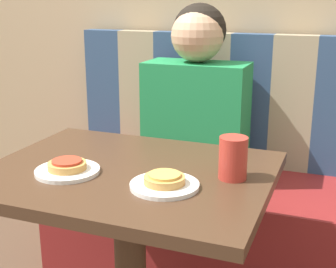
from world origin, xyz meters
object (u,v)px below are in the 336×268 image
(plate_left, at_px, (67,171))
(pizza_right, at_px, (165,179))
(person, at_px, (197,94))
(drinking_cup, at_px, (233,158))
(pizza_left, at_px, (67,165))
(plate_right, at_px, (165,185))

(plate_left, distance_m, pizza_right, 0.31)
(plate_left, xyz_separation_m, pizza_right, (0.31, 0.00, 0.02))
(person, distance_m, pizza_right, 0.78)
(person, relative_size, drinking_cup, 6.02)
(person, distance_m, drinking_cup, 0.70)
(pizza_right, height_order, drinking_cup, drinking_cup)
(pizza_right, relative_size, drinking_cup, 0.92)
(person, height_order, pizza_left, person)
(pizza_right, bearing_deg, plate_left, 180.00)
(pizza_right, xyz_separation_m, drinking_cup, (0.16, 0.13, 0.04))
(plate_right, distance_m, drinking_cup, 0.21)
(plate_left, relative_size, pizza_right, 1.68)
(plate_left, height_order, drinking_cup, drinking_cup)
(pizza_left, relative_size, drinking_cup, 0.92)
(plate_left, bearing_deg, person, 78.66)
(plate_left, distance_m, pizza_left, 0.02)
(plate_left, height_order, plate_right, same)
(pizza_right, bearing_deg, pizza_left, 180.00)
(plate_right, xyz_separation_m, pizza_left, (-0.31, 0.00, 0.02))
(person, bearing_deg, plate_right, -78.66)
(plate_right, bearing_deg, person, 101.34)
(person, xyz_separation_m, plate_right, (0.15, -0.76, -0.10))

